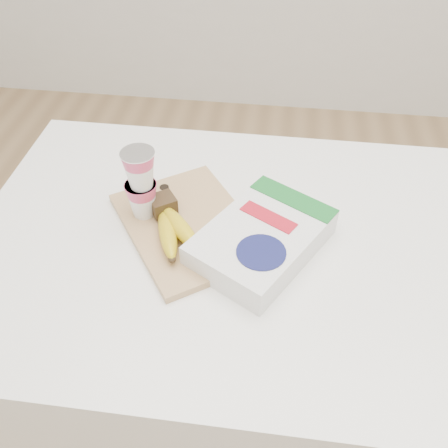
% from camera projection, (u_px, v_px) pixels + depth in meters
% --- Properties ---
extents(table, '(1.12, 0.75, 0.84)m').
position_uv_depth(table, '(247.00, 359.00, 1.26)').
color(table, white).
rests_on(table, ground).
extents(cutting_board, '(0.36, 0.38, 0.02)m').
position_uv_depth(cutting_board, '(189.00, 226.00, 0.99)').
color(cutting_board, tan).
rests_on(cutting_board, table).
extents(bananas, '(0.14, 0.18, 0.05)m').
position_uv_depth(bananas, '(172.00, 226.00, 0.95)').
color(bananas, '#382816').
rests_on(bananas, cutting_board).
extents(yogurt_stack, '(0.07, 0.07, 0.15)m').
position_uv_depth(yogurt_stack, '(141.00, 182.00, 0.95)').
color(yogurt_stack, white).
rests_on(yogurt_stack, cutting_board).
extents(cereal_box, '(0.28, 0.31, 0.06)m').
position_uv_depth(cereal_box, '(262.00, 239.00, 0.93)').
color(cereal_box, white).
rests_on(cereal_box, table).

